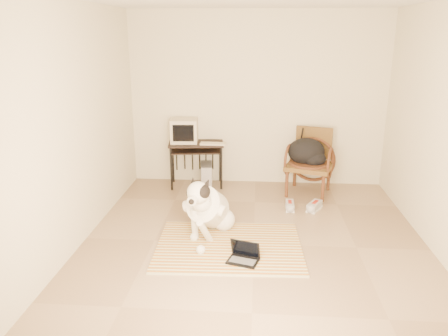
# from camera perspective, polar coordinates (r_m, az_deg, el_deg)

# --- Properties ---
(floor) EXTENTS (4.50, 4.50, 0.00)m
(floor) POSITION_cam_1_polar(r_m,az_deg,el_deg) (5.16, 3.91, -9.87)
(floor) COLOR #8F7558
(floor) RESTS_ON ground
(wall_back) EXTENTS (4.50, 0.00, 4.50)m
(wall_back) POSITION_cam_1_polar(r_m,az_deg,el_deg) (6.92, 4.35, 8.88)
(wall_back) COLOR beige
(wall_back) RESTS_ON floor
(wall_front) EXTENTS (4.50, 0.00, 4.50)m
(wall_front) POSITION_cam_1_polar(r_m,az_deg,el_deg) (2.55, 3.93, -5.83)
(wall_front) COLOR beige
(wall_front) RESTS_ON floor
(wall_left) EXTENTS (0.00, 4.50, 4.50)m
(wall_left) POSITION_cam_1_polar(r_m,az_deg,el_deg) (5.11, -18.87, 5.05)
(wall_left) COLOR beige
(wall_left) RESTS_ON floor
(rug) EXTENTS (1.69, 1.32, 0.02)m
(rug) POSITION_cam_1_polar(r_m,az_deg,el_deg) (5.08, 0.66, -10.19)
(rug) COLOR #BE681A
(rug) RESTS_ON floor
(dog) EXTENTS (0.59, 1.15, 0.83)m
(dog) POSITION_cam_1_polar(r_m,az_deg,el_deg) (5.25, -2.09, -5.40)
(dog) COLOR silver
(dog) RESTS_ON rug
(laptop) EXTENTS (0.37, 0.31, 0.22)m
(laptop) POSITION_cam_1_polar(r_m,az_deg,el_deg) (4.75, 2.61, -11.39)
(laptop) COLOR black
(laptop) RESTS_ON rug
(computer_desk) EXTENTS (0.90, 0.57, 0.71)m
(computer_desk) POSITION_cam_1_polar(r_m,az_deg,el_deg) (6.86, -3.66, 2.49)
(computer_desk) COLOR black
(computer_desk) RESTS_ON floor
(crt_monitor) EXTENTS (0.44, 0.42, 0.37)m
(crt_monitor) POSITION_cam_1_polar(r_m,az_deg,el_deg) (6.88, -5.20, 4.90)
(crt_monitor) COLOR beige
(crt_monitor) RESTS_ON computer_desk
(desk_keyboard) EXTENTS (0.40, 0.16, 0.03)m
(desk_keyboard) POSITION_cam_1_polar(r_m,az_deg,el_deg) (6.72, -1.45, 3.19)
(desk_keyboard) COLOR beige
(desk_keyboard) RESTS_ON computer_desk
(pc_tower) EXTENTS (0.22, 0.42, 0.38)m
(pc_tower) POSITION_cam_1_polar(r_m,az_deg,el_deg) (6.92, -2.30, -0.97)
(pc_tower) COLOR #525355
(pc_tower) RESTS_ON floor
(rattan_chair) EXTENTS (0.80, 0.78, 0.98)m
(rattan_chair) POSITION_cam_1_polar(r_m,az_deg,el_deg) (6.72, 11.16, 0.85)
(rattan_chair) COLOR brown
(rattan_chair) RESTS_ON floor
(backpack) EXTENTS (0.56, 0.47, 0.41)m
(backpack) POSITION_cam_1_polar(r_m,az_deg,el_deg) (6.64, 10.88, 1.98)
(backpack) COLOR black
(backpack) RESTS_ON rattan_chair
(sneaker_left) EXTENTS (0.12, 0.29, 0.10)m
(sneaker_left) POSITION_cam_1_polar(r_m,az_deg,el_deg) (6.17, 8.59, -4.91)
(sneaker_left) COLOR silver
(sneaker_left) RESTS_ON floor
(sneaker_right) EXTENTS (0.26, 0.34, 0.11)m
(sneaker_right) POSITION_cam_1_polar(r_m,az_deg,el_deg) (6.20, 11.73, -4.93)
(sneaker_right) COLOR silver
(sneaker_right) RESTS_ON floor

